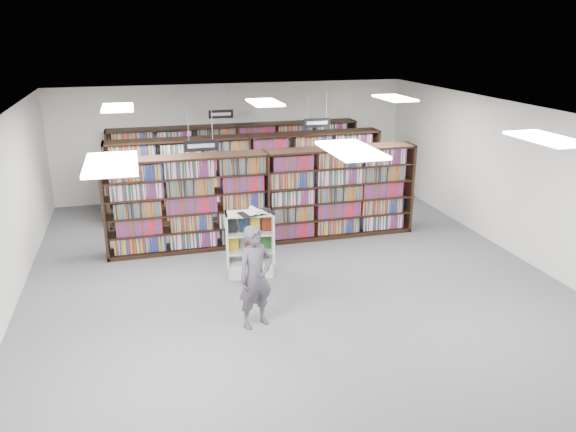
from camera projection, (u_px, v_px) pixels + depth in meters
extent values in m
plane|color=#535459|center=(290.00, 277.00, 11.06)|extent=(12.00, 12.00, 0.00)
cube|color=white|center=(290.00, 114.00, 10.04)|extent=(10.00, 12.00, 0.10)
cube|color=white|center=(234.00, 140.00, 16.03)|extent=(10.00, 0.10, 3.20)
cube|color=white|center=(466.00, 387.00, 5.07)|extent=(10.00, 0.10, 3.20)
cube|color=white|center=(0.00, 223.00, 9.31)|extent=(0.10, 12.00, 3.20)
cube|color=white|center=(519.00, 181.00, 11.79)|extent=(0.10, 12.00, 3.20)
cube|color=black|center=(266.00, 198.00, 12.55)|extent=(7.00, 0.60, 2.10)
cube|color=maroon|center=(266.00, 198.00, 12.55)|extent=(6.88, 0.42, 1.98)
cube|color=black|center=(248.00, 176.00, 14.38)|extent=(7.00, 0.60, 2.10)
cube|color=maroon|center=(248.00, 176.00, 14.38)|extent=(6.88, 0.42, 1.98)
cube|color=black|center=(237.00, 161.00, 15.94)|extent=(7.00, 0.60, 2.10)
cube|color=maroon|center=(237.00, 161.00, 15.94)|extent=(6.88, 0.42, 1.98)
cylinder|color=#B2B2B7|center=(188.00, 126.00, 10.61)|extent=(0.01, 0.01, 0.58)
cylinder|color=#B2B2B7|center=(212.00, 124.00, 10.73)|extent=(0.01, 0.01, 0.58)
cube|color=black|center=(201.00, 146.00, 10.80)|extent=(0.65, 0.02, 0.22)
cube|color=silver|center=(201.00, 146.00, 10.79)|extent=(0.52, 0.00, 0.08)
cylinder|color=#B2B2B7|center=(308.00, 106.00, 13.19)|extent=(0.01, 0.01, 0.58)
cylinder|color=#B2B2B7|center=(326.00, 106.00, 13.30)|extent=(0.01, 0.01, 0.58)
cube|color=black|center=(317.00, 123.00, 13.37)|extent=(0.65, 0.02, 0.22)
cube|color=silver|center=(317.00, 123.00, 13.36)|extent=(0.52, 0.00, 0.08)
cylinder|color=#B2B2B7|center=(212.00, 99.00, 14.52)|extent=(0.01, 0.01, 0.58)
cylinder|color=#B2B2B7|center=(229.00, 98.00, 14.63)|extent=(0.01, 0.01, 0.58)
cube|color=black|center=(221.00, 114.00, 14.70)|extent=(0.65, 0.02, 0.22)
cube|color=silver|center=(221.00, 114.00, 14.69)|extent=(0.52, 0.00, 0.08)
cube|color=white|center=(111.00, 164.00, 6.56)|extent=(0.60, 1.20, 0.04)
cube|color=white|center=(351.00, 150.00, 7.31)|extent=(0.60, 1.20, 0.04)
cube|color=white|center=(546.00, 139.00, 8.06)|extent=(0.60, 1.20, 0.04)
cube|color=white|center=(118.00, 108.00, 11.13)|extent=(0.60, 1.20, 0.04)
cube|color=white|center=(265.00, 103.00, 11.88)|extent=(0.60, 1.20, 0.04)
cube|color=white|center=(395.00, 98.00, 12.63)|extent=(0.60, 1.20, 0.04)
cube|color=silver|center=(251.00, 268.00, 11.13)|extent=(0.98, 0.57, 0.28)
cube|color=silver|center=(227.00, 245.00, 10.90)|extent=(0.10, 0.47, 1.30)
cube|color=silver|center=(273.00, 243.00, 11.03)|extent=(0.10, 0.47, 1.30)
cube|color=silver|center=(249.00, 240.00, 11.17)|extent=(0.93, 0.14, 1.30)
cube|color=silver|center=(249.00, 213.00, 10.76)|extent=(0.98, 0.57, 0.03)
cube|color=silver|center=(250.00, 251.00, 11.01)|extent=(0.89, 0.52, 0.02)
cube|color=silver|center=(250.00, 233.00, 10.89)|extent=(0.89, 0.52, 0.02)
cube|color=black|center=(232.00, 226.00, 10.84)|extent=(0.19, 0.09, 0.28)
cube|color=#132037|center=(243.00, 225.00, 10.87)|extent=(0.19, 0.09, 0.28)
cube|color=yellow|center=(255.00, 225.00, 10.90)|extent=(0.19, 0.09, 0.28)
cube|color=maroon|center=(267.00, 224.00, 10.94)|extent=(0.19, 0.09, 0.28)
cube|color=yellow|center=(233.00, 244.00, 10.97)|extent=(0.21, 0.08, 0.26)
cube|color=maroon|center=(250.00, 243.00, 11.01)|extent=(0.21, 0.08, 0.26)
cube|color=#1E531F|center=(266.00, 242.00, 11.05)|extent=(0.21, 0.08, 0.26)
cube|color=black|center=(256.00, 213.00, 10.72)|extent=(0.72, 0.53, 0.02)
cube|color=white|center=(248.00, 213.00, 10.68)|extent=(0.37, 0.41, 0.06)
cube|color=white|center=(264.00, 212.00, 10.76)|extent=(0.36, 0.41, 0.08)
cylinder|color=white|center=(255.00, 210.00, 10.70)|extent=(0.18, 0.35, 0.10)
imported|color=#534D58|center=(255.00, 277.00, 9.02)|extent=(0.73, 0.61, 1.72)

